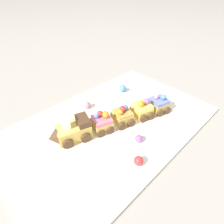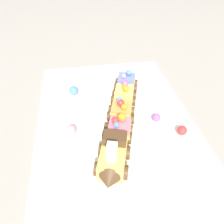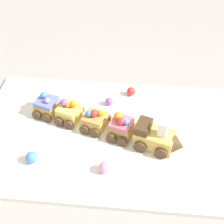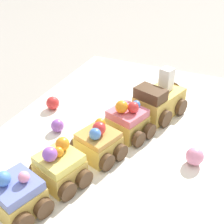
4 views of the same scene
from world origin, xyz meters
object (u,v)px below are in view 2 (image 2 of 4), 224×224
Objects in this scene: cake_car_caramel at (121,111)px; gumball_blue at (74,90)px; gumball_red at (182,130)px; cake_train_locomotive at (112,160)px; cake_car_strawberry at (118,130)px; gumball_pink at (71,130)px; cake_car_blueberry at (126,83)px; gumball_purple at (156,117)px; cake_car_lemon at (124,95)px.

gumball_blue is at bearing -118.73° from cake_car_caramel.
cake_car_caramel reaches higher than gumball_red.
cake_car_strawberry is (-0.10, 0.03, -0.00)m from cake_train_locomotive.
cake_car_caramel is 3.40× the size of gumball_red.
cake_car_caramel reaches higher than gumball_pink.
cake_car_blueberry is 0.18m from gumball_purple.
gumball_red is (-0.08, 0.20, -0.02)m from cake_train_locomotive.
cake_car_strawberry is 0.13m from gumball_purple.
gumball_purple is at bearing 54.20° from gumball_blue.
cake_car_lemon is 0.21m from gumball_pink.
cake_car_strawberry reaches higher than cake_car_caramel.
cake_car_strawberry is 2.96× the size of gumball_blue.
cake_car_lemon is 0.13m from gumball_purple.
gumball_pink is at bearing -55.81° from cake_car_caramel.
cake_car_strawberry reaches higher than gumball_pink.
gumball_purple is 0.82× the size of gumball_pink.
cake_train_locomotive is 0.18m from cake_car_caramel.
cake_train_locomotive is at bearing -46.67° from gumball_purple.
gumball_blue is at bearing -148.02° from cake_train_locomotive.
cake_car_blueberry reaches higher than gumball_blue.
cake_train_locomotive is at bearing 36.05° from gumball_pink.
cake_car_caramel is at bearing -179.83° from cake_car_strawberry.
gumball_pink is at bearing -99.40° from gumball_red.
cake_train_locomotive is 1.51× the size of cake_car_blueberry.
cake_car_strawberry is 1.00× the size of cake_car_lemon.
cake_car_caramel is 1.00× the size of cake_car_lemon.
cake_car_lemon is 0.21m from gumball_red.
gumball_purple is (-0.14, 0.15, -0.02)m from cake_train_locomotive.
cake_car_caramel is at bearing -0.09° from cake_car_blueberry.
cake_car_caramel is 1.00× the size of cake_car_blueberry.
cake_car_lemon is (-0.08, 0.02, 0.00)m from cake_car_caramel.
gumball_red is at bearing 128.60° from cake_train_locomotive.
cake_train_locomotive is at bearing 14.31° from gumball_blue.
cake_train_locomotive is at bearing -0.02° from cake_car_blueberry.
cake_car_caramel is at bearing 43.61° from gumball_blue.
cake_train_locomotive is at bearing -0.06° from cake_car_strawberry.
cake_car_caramel is 0.18m from gumball_red.
cake_train_locomotive reaches higher than cake_car_caramel.
gumball_blue reaches higher than gumball_pink.
cake_car_lemon is at bearing 179.70° from cake_car_caramel.
cake_car_caramel is 0.10m from gumball_purple.
gumball_blue is 0.36m from gumball_red.
cake_car_lemon is at bearing 179.94° from cake_car_strawberry.
gumball_purple is 0.08m from gumball_red.
cake_train_locomotive is 5.73× the size of gumball_purple.
cake_train_locomotive reaches higher than gumball_blue.
cake_car_blueberry is (-0.14, 0.05, 0.00)m from cake_car_caramel.
cake_car_strawberry is at bearing -0.00° from cake_car_blueberry.
gumball_red is at bearing 54.26° from cake_car_lemon.
gumball_pink reaches higher than gumball_purple.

